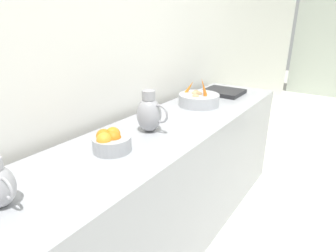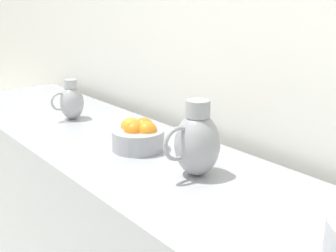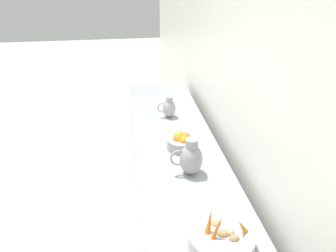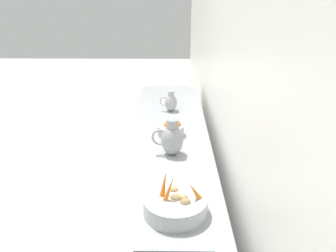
% 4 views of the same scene
% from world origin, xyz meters
% --- Properties ---
extents(tile_wall_left, '(0.10, 9.60, 3.00)m').
position_xyz_m(tile_wall_left, '(-1.95, 0.21, 1.50)').
color(tile_wall_left, white).
rests_on(tile_wall_left, ground_plane).
extents(prep_counter, '(0.63, 3.24, 0.91)m').
position_xyz_m(prep_counter, '(-1.53, -0.29, 0.45)').
color(prep_counter, '#9EA0A5').
rests_on(prep_counter, ground_plane).
extents(vegetable_colander, '(0.32, 0.32, 0.22)m').
position_xyz_m(vegetable_colander, '(-1.58, 0.50, 0.96)').
color(vegetable_colander, '#ADAFB5').
rests_on(vegetable_colander, prep_counter).
extents(orange_bowl, '(0.20, 0.20, 0.12)m').
position_xyz_m(orange_bowl, '(-1.55, -0.48, 0.96)').
color(orange_bowl, '#9EA0A5').
rests_on(orange_bowl, prep_counter).
extents(metal_pitcher_tall, '(0.21, 0.15, 0.25)m').
position_xyz_m(metal_pitcher_tall, '(-1.55, -0.15, 1.02)').
color(metal_pitcher_tall, '#939399').
rests_on(metal_pitcher_tall, prep_counter).
extents(counter_sink_basin, '(0.34, 0.30, 0.04)m').
position_xyz_m(counter_sink_basin, '(-1.57, 0.96, 0.92)').
color(counter_sink_basin, '#232326').
rests_on(counter_sink_basin, prep_counter).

